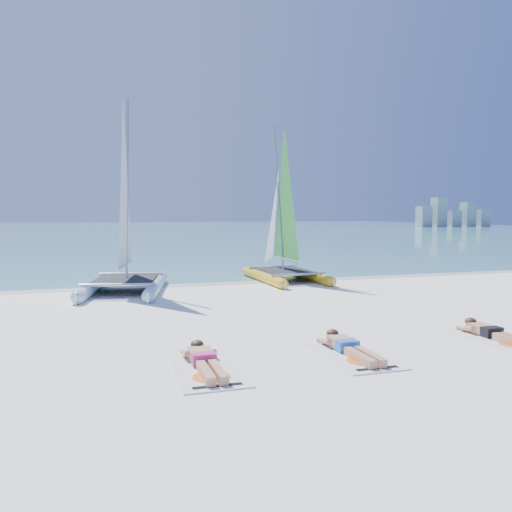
{
  "coord_description": "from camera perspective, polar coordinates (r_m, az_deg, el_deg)",
  "views": [
    {
      "loc": [
        -4.21,
        -11.16,
        2.39
      ],
      "look_at": [
        -0.45,
        1.2,
        1.27
      ],
      "focal_mm": 35.0,
      "sensor_mm": 36.0,
      "label": 1
    }
  ],
  "objects": [
    {
      "name": "ground",
      "position": [
        12.17,
        3.68,
        -6.37
      ],
      "size": [
        140.0,
        140.0,
        0.0
      ],
      "primitive_type": "plane",
      "color": "white",
      "rests_on": "ground"
    },
    {
      "name": "catamaran_blue",
      "position": [
        15.61,
        -14.77,
        2.86
      ],
      "size": [
        3.03,
        4.9,
        6.23
      ],
      "rotation": [
        0.0,
        0.0,
        -0.2
      ],
      "color": "#BFE4FB",
      "rests_on": "ground"
    },
    {
      "name": "sunbather_c",
      "position": [
        10.61,
        25.49,
        -7.88
      ],
      "size": [
        0.37,
        1.73,
        0.26
      ],
      "color": "tan",
      "rests_on": "towel_c"
    },
    {
      "name": "towel_a",
      "position": [
        7.78,
        -5.64,
        -12.87
      ],
      "size": [
        1.0,
        1.85,
        0.02
      ],
      "primitive_type": "cube",
      "color": "white",
      "rests_on": "ground"
    },
    {
      "name": "sunbather_b",
      "position": [
        8.77,
        10.51,
        -10.11
      ],
      "size": [
        0.37,
        1.73,
        0.26
      ],
      "color": "tan",
      "rests_on": "towel_b"
    },
    {
      "name": "distant_skyline",
      "position": [
        93.31,
        21.5,
        4.34
      ],
      "size": [
        14.0,
        2.0,
        5.0
      ],
      "color": "#96A0A5",
      "rests_on": "ground"
    },
    {
      "name": "towel_b",
      "position": [
        8.64,
        11.1,
        -11.11
      ],
      "size": [
        1.0,
        1.85,
        0.02
      ],
      "primitive_type": "cube",
      "color": "white",
      "rests_on": "ground"
    },
    {
      "name": "catamaran_yellow",
      "position": [
        17.93,
        2.86,
        3.11
      ],
      "size": [
        2.18,
        4.55,
        5.75
      ],
      "rotation": [
        0.0,
        0.0,
        0.04
      ],
      "color": "yellow",
      "rests_on": "ground"
    },
    {
      "name": "sea",
      "position": [
        74.32,
        -13.69,
        2.98
      ],
      "size": [
        140.0,
        115.0,
        0.01
      ],
      "primitive_type": "cube",
      "color": "#76B4C6",
      "rests_on": "ground"
    },
    {
      "name": "towel_c",
      "position": [
        10.49,
        26.18,
        -8.66
      ],
      "size": [
        1.0,
        1.85,
        0.02
      ],
      "primitive_type": "cube",
      "color": "white",
      "rests_on": "ground"
    },
    {
      "name": "sunbather_a",
      "position": [
        7.93,
        -5.92,
        -11.7
      ],
      "size": [
        0.37,
        1.73,
        0.26
      ],
      "color": "tan",
      "rests_on": "towel_a"
    },
    {
      "name": "wet_sand_strip",
      "position": [
        17.35,
        -2.73,
        -2.95
      ],
      "size": [
        140.0,
        1.4,
        0.01
      ],
      "primitive_type": "cube",
      "color": "beige",
      "rests_on": "ground"
    }
  ]
}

